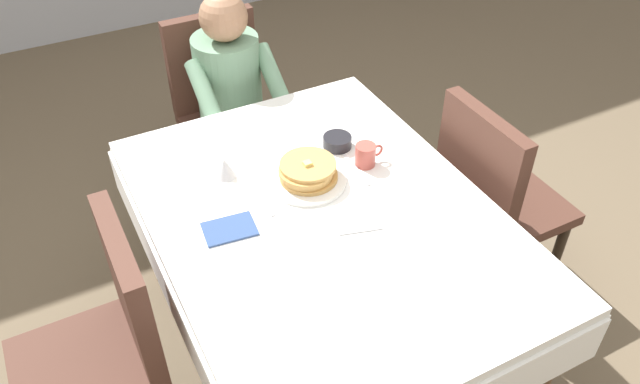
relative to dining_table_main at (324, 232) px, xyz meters
name	(u,v)px	position (x,y,z in m)	size (l,w,h in m)	color
ground_plane	(323,346)	(0.00, 0.00, -0.65)	(14.00, 14.00, 0.00)	brown
dining_table_main	(324,232)	(0.00, 0.00, 0.00)	(1.12, 1.52, 0.74)	white
chair_diner	(223,100)	(0.06, 1.17, -0.12)	(0.44, 0.45, 0.93)	#4C2D23
diner_person	(232,90)	(0.06, 1.01, 0.02)	(0.40, 0.43, 1.12)	gray
chair_left_side	(109,338)	(-0.77, 0.00, -0.12)	(0.45, 0.44, 0.93)	#4C2D23
chair_right_side	(492,193)	(0.77, 0.00, -0.12)	(0.45, 0.44, 0.93)	#4C2D23
plate_breakfast	(308,180)	(0.03, 0.17, 0.10)	(0.28, 0.28, 0.02)	white
breakfast_stack	(307,171)	(0.03, 0.18, 0.14)	(0.21, 0.21, 0.08)	tan
cup_coffee	(366,155)	(0.27, 0.17, 0.13)	(0.11, 0.08, 0.08)	#B24C42
bowl_butter	(337,142)	(0.23, 0.32, 0.11)	(0.11, 0.11, 0.04)	black
syrup_pitcher	(225,168)	(-0.22, 0.34, 0.13)	(0.08, 0.08, 0.07)	silver
fork_left_of_plate	(261,201)	(-0.16, 0.15, 0.09)	(0.18, 0.01, 0.01)	silver
knife_right_of_plate	(356,170)	(0.22, 0.15, 0.09)	(0.20, 0.01, 0.01)	silver
spoon_near_edge	(361,231)	(0.07, -0.13, 0.09)	(0.15, 0.01, 0.01)	silver
napkin_folded	(229,229)	(-0.31, 0.07, 0.09)	(0.17, 0.12, 0.01)	#334C7F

